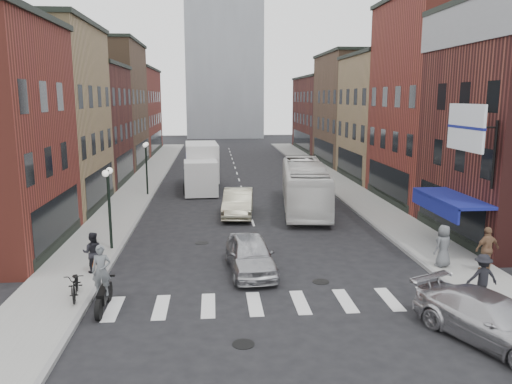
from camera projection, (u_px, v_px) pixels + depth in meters
ground at (270, 275)px, 21.34m from camera, size 160.00×160.00×0.00m
sidewalk_left at (141, 186)px, 42.14m from camera, size 3.00×74.00×0.15m
sidewalk_right at (338, 183)px, 43.57m from camera, size 3.00×74.00×0.15m
curb_left at (159, 187)px, 42.28m from camera, size 0.20×74.00×0.16m
curb_right at (321, 184)px, 43.46m from camera, size 0.20×74.00×0.16m
crosswalk_stripes at (279, 303)px, 18.40m from camera, size 12.00×2.20×0.01m
bldg_left_mid_a at (19, 118)px, 32.62m from camera, size 10.30×10.20×12.30m
bldg_left_mid_b at (64, 125)px, 42.59m from camera, size 10.30×10.20×10.30m
bldg_left_far_a at (93, 105)px, 53.08m from camera, size 10.30×12.20×13.30m
bldg_left_far_b at (118, 111)px, 66.96m from camera, size 10.30×16.20×11.30m
bldg_right_mid_a at (460, 102)px, 34.97m from camera, size 10.30×10.20×14.30m
bldg_right_mid_b at (405, 118)px, 45.04m from camera, size 10.30×10.20×11.30m
bldg_right_far_a at (368, 109)px, 55.71m from camera, size 10.30×12.20×12.30m
bldg_right_far_b at (337, 114)px, 69.59m from camera, size 10.30×16.20×10.30m
awning_blue at (448, 199)px, 24.05m from camera, size 1.80×5.00×0.78m
billboard_sign at (468, 129)px, 21.41m from camera, size 1.52×3.00×3.70m
distant_tower at (223, 2)px, 92.99m from camera, size 14.00×14.00×50.00m
streetlamp_near at (109, 193)px, 24.08m from camera, size 0.32×1.22×4.11m
streetlamp_far at (146, 158)px, 37.78m from camera, size 0.32×1.22×4.11m
bike_rack at (94, 258)px, 21.87m from camera, size 0.08×0.68×0.80m
box_truck at (202, 167)px, 40.78m from camera, size 2.90×8.60×3.69m
motorcycle_rider at (102, 280)px, 17.55m from camera, size 0.68×2.38×2.43m
transit_bus at (305, 186)px, 33.63m from camera, size 4.04×11.72×3.20m
sedan_left_near at (250, 254)px, 21.55m from camera, size 2.22×4.81×1.60m
sedan_left_far at (238, 203)px, 31.77m from camera, size 2.30×5.34×1.71m
curb_car at (491, 320)px, 15.36m from camera, size 4.01×5.49×1.48m
parked_bicycle at (76, 284)px, 18.48m from camera, size 1.03×2.04×1.02m
ped_left_solo at (93, 252)px, 21.07m from camera, size 0.86×0.51×1.75m
ped_right_a at (482, 277)px, 18.20m from camera, size 1.16×0.63×1.74m
ped_right_b at (487, 249)px, 21.21m from camera, size 1.23×0.77×1.94m
ped_right_c at (443, 246)px, 21.79m from camera, size 1.08×0.94×1.87m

